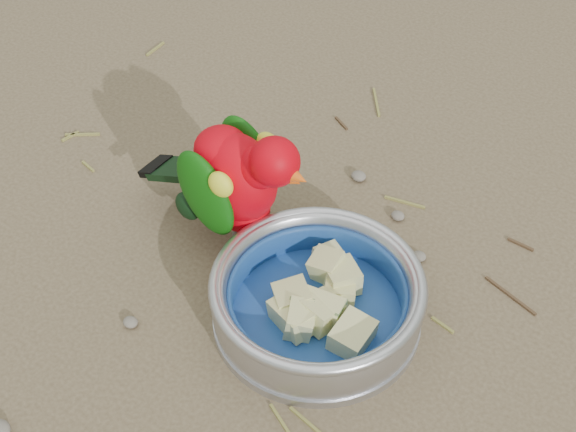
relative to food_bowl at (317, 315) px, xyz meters
The scene contains 6 objects.
ground 0.11m from the food_bowl, 127.97° to the right, with size 60.00×60.00×0.00m, color brown.
food_bowl is the anchor object (origin of this frame).
bowl_wall 0.03m from the food_bowl, ahead, with size 0.21×0.21×0.04m, color #B2B2BA, non-canonical shape.
fruit_wedges 0.02m from the food_bowl, ahead, with size 0.13×0.13×0.03m, color #CFCC83, non-canonical shape.
lory_parrot 0.16m from the food_bowl, 163.12° to the left, with size 0.10×0.20×0.16m, color #C6000C, non-canonical shape.
ground_debris 0.07m from the food_bowl, 113.76° to the right, with size 0.90×0.80×0.01m, color olive, non-canonical shape.
Camera 1 is at (0.39, -0.39, 0.72)m, focal length 55.00 mm.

